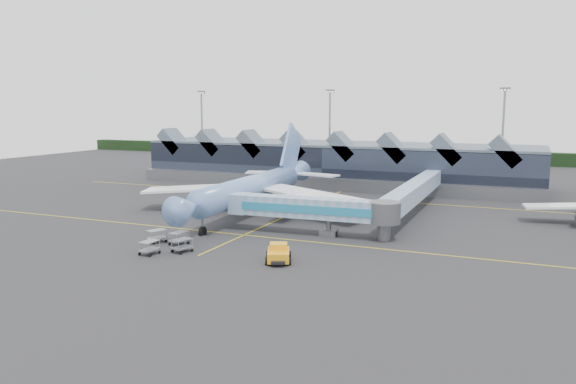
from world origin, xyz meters
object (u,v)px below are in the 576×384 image
at_px(main_airliner, 254,187).
at_px(jet_bridge, 321,210).
at_px(pushback_tug, 278,254).
at_px(fuel_truck, 261,201).

height_order(main_airliner, jet_bridge, main_airliner).
distance_m(main_airliner, pushback_tug, 30.34).
xyz_separation_m(main_airliner, pushback_tug, (15.93, -25.58, -3.55)).
bearing_deg(main_airliner, jet_bridge, -36.38).
relative_size(jet_bridge, fuel_truck, 2.58).
distance_m(main_airliner, fuel_truck, 3.57).
bearing_deg(pushback_tug, jet_bridge, 66.91).
distance_m(jet_bridge, pushback_tug, 14.87).
distance_m(main_airliner, jet_bridge, 19.36).
bearing_deg(jet_bridge, pushback_tug, -93.29).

